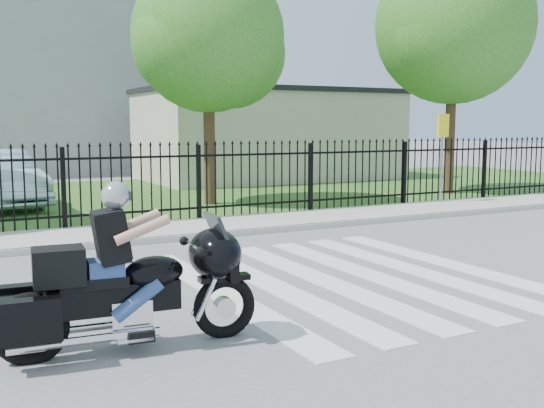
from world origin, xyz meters
name	(u,v)px	position (x,y,z in m)	size (l,w,h in m)	color
ground	(347,278)	(0.00, 0.00, 0.00)	(120.00, 120.00, 0.00)	slate
crosswalk	(347,277)	(0.00, 0.00, 0.01)	(5.00, 5.50, 0.01)	silver
sidewalk	(216,226)	(0.00, 5.00, 0.06)	(40.00, 2.00, 0.12)	#ADAAA3
curb	(235,233)	(0.00, 4.00, 0.06)	(40.00, 0.12, 0.12)	#ADAAA3
grass_strip	(129,196)	(0.00, 12.00, 0.01)	(40.00, 12.00, 0.02)	#29561D
iron_fence	(199,184)	(0.00, 6.00, 0.90)	(26.00, 0.04, 1.80)	black
tree_mid	(208,36)	(1.50, 9.00, 4.67)	(4.20, 4.20, 6.78)	#382316
tree_right	(454,25)	(9.50, 8.00, 5.39)	(5.00, 5.00, 7.90)	#382316
building_low	(268,137)	(7.00, 16.00, 1.75)	(10.00, 6.00, 3.50)	beige
building_low_roof	(268,92)	(7.00, 16.00, 3.60)	(10.20, 6.20, 0.20)	black
motorcycle_rider	(124,281)	(-3.72, -1.49, 0.72)	(2.65, 0.97, 1.75)	black
traffic_sign	(443,139)	(7.05, 5.69, 1.85)	(0.52, 0.19, 2.43)	gray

